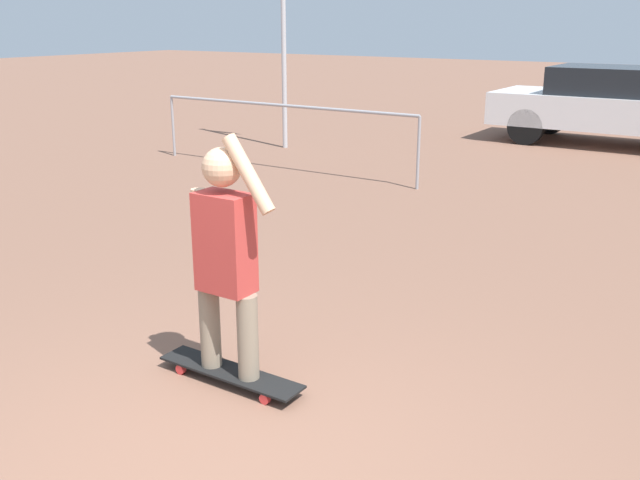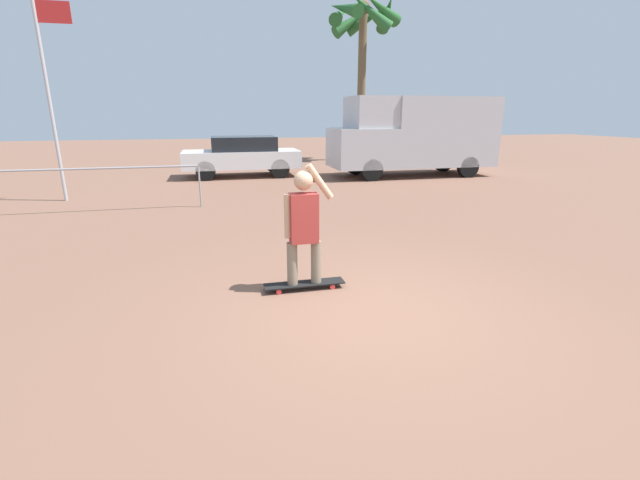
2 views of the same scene
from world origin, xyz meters
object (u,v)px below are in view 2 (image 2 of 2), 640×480
at_px(skateboard, 304,284).
at_px(person_skateboarder, 304,221).
at_px(camper_van, 415,134).
at_px(palm_tree_near_van, 363,25).
at_px(flagpole, 50,86).
at_px(parked_car_white, 242,155).

relative_size(skateboard, person_skateboarder, 0.68).
xyz_separation_m(skateboard, camper_van, (6.41, 10.03, 1.51)).
bearing_deg(person_skateboarder, skateboard, 0.00).
relative_size(camper_van, palm_tree_near_van, 0.81).
bearing_deg(skateboard, flagpole, 123.36).
xyz_separation_m(parked_car_white, palm_tree_near_van, (6.31, 4.68, 5.61)).
xyz_separation_m(skateboard, parked_car_white, (-0.03, 11.40, 0.73)).
bearing_deg(palm_tree_near_van, parked_car_white, -143.44).
bearing_deg(skateboard, person_skateboarder, -180.00).
distance_m(parked_car_white, flagpole, 6.62).
relative_size(person_skateboarder, flagpole, 0.31).
bearing_deg(camper_van, person_skateboarder, -122.60).
distance_m(skateboard, flagpole, 9.66).
height_order(skateboard, flagpole, flagpole).
relative_size(skateboard, palm_tree_near_van, 0.14).
distance_m(skateboard, person_skateboarder, 0.88).
height_order(parked_car_white, palm_tree_near_van, palm_tree_near_van).
distance_m(palm_tree_near_van, flagpole, 14.51).
height_order(skateboard, person_skateboarder, person_skateboarder).
bearing_deg(palm_tree_near_van, flagpole, -143.54).
bearing_deg(parked_car_white, flagpole, -143.66).
relative_size(palm_tree_near_van, flagpole, 1.47).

